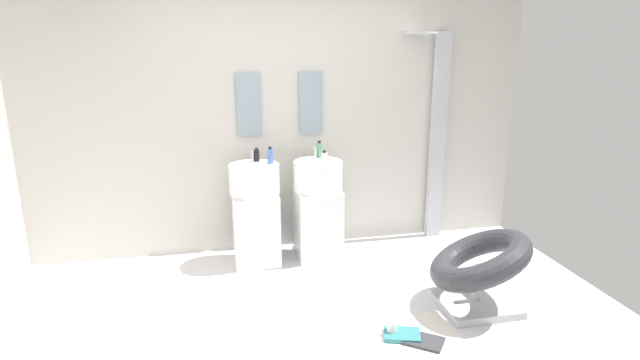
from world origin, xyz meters
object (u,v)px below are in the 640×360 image
shower_column (437,133)px  soap_bottle_green (319,150)px  pedestal_sink_left (256,212)px  soap_bottle_blue (270,156)px  soap_bottle_white (324,158)px  magazine_charcoal (424,341)px  pedestal_sink_right (318,208)px  lounge_chair (479,266)px  coffee_mug (392,328)px  magazine_teal (402,335)px  soap_bottle_black (257,155)px

shower_column → soap_bottle_green: 1.22m
pedestal_sink_left → soap_bottle_blue: soap_bottle_blue is taller
soap_bottle_white → soap_bottle_green: 0.25m
soap_bottle_white → magazine_charcoal: bearing=-76.3°
magazine_charcoal → soap_bottle_blue: (-0.82, 1.59, 0.97)m
pedestal_sink_left → pedestal_sink_right: bearing=0.0°
shower_column → lounge_chair: 1.66m
coffee_mug → soap_bottle_white: soap_bottle_white is taller
magazine_teal → magazine_charcoal: bearing=-19.3°
lounge_chair → soap_bottle_black: (-1.52, 1.33, 0.62)m
magazine_charcoal → coffee_mug: 0.23m
pedestal_sink_left → soap_bottle_green: 0.82m
shower_column → coffee_mug: size_ratio=19.96×
shower_column → lounge_chair: bearing=-100.8°
shower_column → soap_bottle_black: shower_column is taller
soap_bottle_white → lounge_chair: bearing=-49.4°
shower_column → soap_bottle_green: bearing=-174.6°
magazine_teal → soap_bottle_white: bearing=117.8°
lounge_chair → soap_bottle_blue: 1.97m
soap_bottle_white → soap_bottle_green: size_ratio=0.77×
soap_bottle_blue → coffee_mug: bearing=-66.2°
shower_column → magazine_teal: shower_column is taller
coffee_mug → soap_bottle_blue: 1.84m
soap_bottle_white → soap_bottle_black: 0.62m
magazine_teal → soap_bottle_black: soap_bottle_black is taller
magazine_teal → soap_bottle_green: bearing=116.0°
magazine_charcoal → soap_bottle_white: (-0.36, 1.47, 0.95)m
lounge_chair → magazine_charcoal: size_ratio=4.05×
lounge_chair → magazine_teal: 0.82m
soap_bottle_blue → magazine_teal: bearing=-64.9°
magazine_teal → soap_bottle_green: (-0.23, 1.63, 0.96)m
magazine_teal → soap_bottle_white: size_ratio=2.03×
soap_bottle_blue → shower_column: bearing=8.4°
magazine_charcoal → soap_bottle_blue: 2.03m
shower_column → soap_bottle_blue: 1.71m
shower_column → magazine_charcoal: shower_column is taller
pedestal_sink_right → magazine_charcoal: (0.39, -1.57, -0.46)m
lounge_chair → soap_bottle_black: bearing=138.6°
pedestal_sink_right → magazine_teal: size_ratio=4.14×
pedestal_sink_left → shower_column: (1.83, 0.27, 0.60)m
pedestal_sink_left → magazine_teal: 1.77m
pedestal_sink_right → magazine_charcoal: size_ratio=3.94×
pedestal_sink_right → soap_bottle_white: bearing=-70.8°
pedestal_sink_left → magazine_teal: bearing=-60.2°
shower_column → pedestal_sink_right: bearing=-168.0°
pedestal_sink_right → soap_bottle_black: (-0.54, 0.13, 0.49)m
lounge_chair → soap_bottle_white: 1.58m
soap_bottle_blue → soap_bottle_black: soap_bottle_blue is taller
magazine_charcoal → soap_bottle_blue: bearing=154.6°
pedestal_sink_right → soap_bottle_black: size_ratio=8.33×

